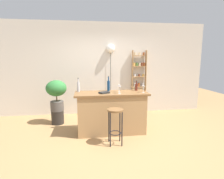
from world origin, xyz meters
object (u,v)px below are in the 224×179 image
object	(u,v)px
bottle_vinegar	(78,87)
wine_glass_left	(120,88)
wine_glass_center	(119,87)
spice_shelf	(139,80)
plant_stool	(58,117)
bottle_olive_oil	(109,85)
cookbook	(104,93)
bar_stool	(115,119)
pendant_globe_light	(111,49)
bottle_spirits_clear	(136,87)
potted_plant	(56,92)
wine_glass_right	(143,88)

from	to	relation	value
bottle_vinegar	wine_glass_left	world-z (taller)	bottle_vinegar
bottle_vinegar	wine_glass_center	size ratio (longest dim) A/B	1.96
spice_shelf	wine_glass_left	distance (m)	1.91
plant_stool	wine_glass_center	xyz separation A→B (m)	(1.52, -0.72, 0.89)
plant_stool	bottle_vinegar	distance (m)	1.20
bottle_olive_oil	wine_glass_center	distance (m)	0.29
wine_glass_left	cookbook	world-z (taller)	wine_glass_left
bar_stool	plant_stool	bearing A→B (deg)	134.00
spice_shelf	wine_glass_left	size ratio (longest dim) A/B	11.97
spice_shelf	bottle_olive_oil	world-z (taller)	spice_shelf
cookbook	pendant_globe_light	xyz separation A→B (m)	(0.36, 1.62, 1.03)
bottle_spirits_clear	wine_glass_left	xyz separation A→B (m)	(-0.47, -0.34, 0.03)
bar_stool	bottle_olive_oil	world-z (taller)	bottle_olive_oil
potted_plant	pendant_globe_light	bearing A→B (deg)	27.55
bottle_olive_oil	wine_glass_center	world-z (taller)	bottle_olive_oil
bottle_spirits_clear	wine_glass_center	distance (m)	0.48
bar_stool	wine_glass_right	size ratio (longest dim) A/B	4.46
bottle_spirits_clear	wine_glass_left	distance (m)	0.58
bottle_spirits_clear	wine_glass_right	xyz separation A→B (m)	(0.08, -0.31, 0.03)
wine_glass_left	cookbook	size ratio (longest dim) A/B	0.78
spice_shelf	plant_stool	world-z (taller)	spice_shelf
wine_glass_left	wine_glass_right	bearing A→B (deg)	2.98
spice_shelf	plant_stool	size ratio (longest dim) A/B	5.49
potted_plant	bar_stool	bearing A→B (deg)	-46.00
spice_shelf	pendant_globe_light	distance (m)	1.32
plant_stool	bottle_vinegar	size ratio (longest dim) A/B	1.11
cookbook	wine_glass_right	bearing A→B (deg)	-30.83
bar_stool	cookbook	size ratio (longest dim) A/B	3.48
plant_stool	pendant_globe_light	xyz separation A→B (m)	(1.52, 0.79, 1.81)
pendant_globe_light	wine_glass_left	bearing A→B (deg)	-90.72
potted_plant	pendant_globe_light	size ratio (longest dim) A/B	0.38
potted_plant	wine_glass_right	world-z (taller)	potted_plant
bottle_vinegar	wine_glass_left	size ratio (longest dim) A/B	1.96
bottle_vinegar	bottle_olive_oil	bearing A→B (deg)	0.29
bottle_vinegar	pendant_globe_light	xyz separation A→B (m)	(0.93, 1.34, 0.92)
wine_glass_left	wine_glass_center	world-z (taller)	same
spice_shelf	bottle_vinegar	xyz separation A→B (m)	(-1.83, -1.32, 0.04)
bottle_vinegar	wine_glass_left	distance (m)	0.98
bottle_vinegar	pendant_globe_light	bearing A→B (deg)	55.08
plant_stool	bottle_vinegar	xyz separation A→B (m)	(0.59, -0.54, 0.89)
plant_stool	wine_glass_left	world-z (taller)	wine_glass_left
potted_plant	wine_glass_left	distance (m)	1.76
plant_stool	potted_plant	bearing A→B (deg)	0.00
bottle_spirits_clear	cookbook	size ratio (longest dim) A/B	1.13
plant_stool	potted_plant	world-z (taller)	potted_plant
bar_stool	bottle_olive_oil	xyz separation A→B (m)	(-0.03, 0.84, 0.54)
wine_glass_right	bar_stool	bearing A→B (deg)	-144.74
spice_shelf	wine_glass_left	bearing A→B (deg)	-118.87
bar_stool	wine_glass_center	size ratio (longest dim) A/B	4.46
bottle_olive_oil	bottle_spirits_clear	xyz separation A→B (m)	(0.68, -0.02, -0.04)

